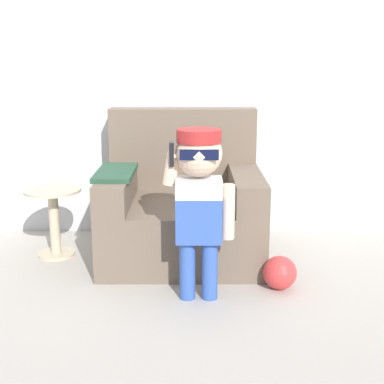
{
  "coord_description": "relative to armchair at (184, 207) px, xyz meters",
  "views": [
    {
      "loc": [
        0.13,
        -3.34,
        1.36
      ],
      "look_at": [
        0.11,
        -0.14,
        0.55
      ],
      "focal_mm": 50.0,
      "sensor_mm": 36.0,
      "label": 1
    }
  ],
  "objects": [
    {
      "name": "toy_ball",
      "position": [
        0.6,
        -0.62,
        -0.24
      ],
      "size": [
        0.2,
        0.2,
        0.2
      ],
      "color": "#D13838",
      "rests_on": "ground_plane"
    },
    {
      "name": "side_table",
      "position": [
        -0.89,
        -0.06,
        -0.05
      ],
      "size": [
        0.39,
        0.39,
        0.48
      ],
      "color": "beige",
      "rests_on": "ground_plane"
    },
    {
      "name": "wall_back",
      "position": [
        -0.05,
        0.52,
        0.96
      ],
      "size": [
        10.0,
        0.05,
        2.6
      ],
      "color": "silver",
      "rests_on": "ground_plane"
    },
    {
      "name": "armchair",
      "position": [
        0.0,
        0.0,
        0.0
      ],
      "size": [
        1.09,
        0.98,
        1.0
      ],
      "color": "#6B5B4C",
      "rests_on": "ground_plane"
    },
    {
      "name": "ground_plane",
      "position": [
        -0.05,
        -0.27,
        -0.34
      ],
      "size": [
        10.0,
        10.0,
        0.0
      ],
      "primitive_type": "plane",
      "color": "#ADA89E"
    },
    {
      "name": "person_child",
      "position": [
        0.11,
        -0.75,
        0.32
      ],
      "size": [
        0.4,
        0.3,
        0.98
      ],
      "color": "#3356AD",
      "rests_on": "ground_plane"
    }
  ]
}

